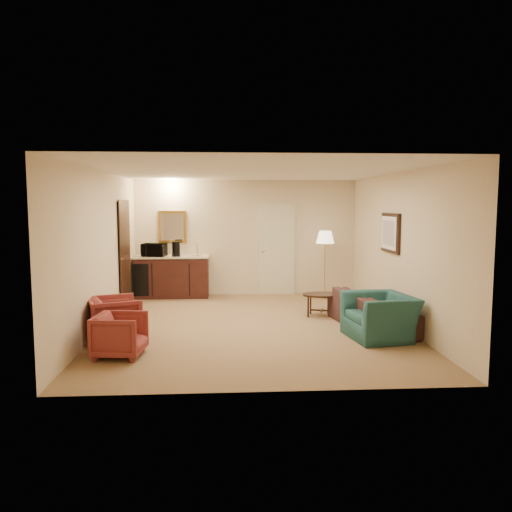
{
  "coord_description": "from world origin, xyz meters",
  "views": [
    {
      "loc": [
        -0.47,
        -8.3,
        2.07
      ],
      "look_at": [
        0.07,
        0.5,
        1.14
      ],
      "focal_mm": 35.0,
      "sensor_mm": 36.0,
      "label": 1
    }
  ],
  "objects": [
    {
      "name": "sofa",
      "position": [
        1.95,
        -0.25,
        0.39
      ],
      "size": [
        0.89,
        2.08,
        0.79
      ],
      "primitive_type": "imported",
      "rotation": [
        0.0,
        0.0,
        1.73
      ],
      "color": "black",
      "rests_on": "ground"
    },
    {
      "name": "room_walls",
      "position": [
        -0.1,
        0.77,
        1.72
      ],
      "size": [
        5.02,
        6.01,
        2.61
      ],
      "color": "beige",
      "rests_on": "ground"
    },
    {
      "name": "waste_bin",
      "position": [
        -1.0,
        2.65,
        0.14
      ],
      "size": [
        0.24,
        0.24,
        0.29
      ],
      "primitive_type": "cylinder",
      "rotation": [
        0.0,
        0.0,
        -0.06
      ],
      "color": "black",
      "rests_on": "ground"
    },
    {
      "name": "rose_chair_far",
      "position": [
        -1.9,
        -1.6,
        0.33
      ],
      "size": [
        0.66,
        0.69,
        0.65
      ],
      "primitive_type": "imported",
      "rotation": [
        0.0,
        0.0,
        1.46
      ],
      "color": "maroon",
      "rests_on": "ground"
    },
    {
      "name": "ground",
      "position": [
        0.0,
        0.0,
        0.0
      ],
      "size": [
        6.0,
        6.0,
        0.0
      ],
      "primitive_type": "plane",
      "color": "#95724C",
      "rests_on": "ground"
    },
    {
      "name": "teal_armchair",
      "position": [
        1.9,
        -0.9,
        0.46
      ],
      "size": [
        0.83,
        1.14,
        0.91
      ],
      "primitive_type": "imported",
      "rotation": [
        0.0,
        0.0,
        -1.41
      ],
      "color": "#1F4F4C",
      "rests_on": "ground"
    },
    {
      "name": "rose_chair_near",
      "position": [
        -2.15,
        -0.78,
        0.37
      ],
      "size": [
        0.89,
        0.92,
        0.74
      ],
      "primitive_type": "imported",
      "rotation": [
        0.0,
        0.0,
        1.94
      ],
      "color": "maroon",
      "rests_on": "ground"
    },
    {
      "name": "wetbar_cabinet",
      "position": [
        -1.65,
        2.72,
        0.46
      ],
      "size": [
        1.64,
        0.58,
        0.92
      ],
      "primitive_type": "cube",
      "color": "#3A1512",
      "rests_on": "ground"
    },
    {
      "name": "coffee_table",
      "position": [
        1.31,
        0.64,
        0.21
      ],
      "size": [
        0.85,
        0.7,
        0.42
      ],
      "primitive_type": "cube",
      "rotation": [
        0.0,
        0.0,
        -0.32
      ],
      "color": "black",
      "rests_on": "ground"
    },
    {
      "name": "microwave",
      "position": [
        -2.02,
        2.66,
        1.09
      ],
      "size": [
        0.55,
        0.38,
        0.34
      ],
      "primitive_type": "imported",
      "rotation": [
        0.0,
        0.0,
        -0.21
      ],
      "color": "black",
      "rests_on": "wetbar_cabinet"
    },
    {
      "name": "coffee_maker",
      "position": [
        -1.54,
        2.62,
        1.08
      ],
      "size": [
        0.2,
        0.2,
        0.32
      ],
      "primitive_type": "cylinder",
      "rotation": [
        0.0,
        0.0,
        0.2
      ],
      "color": "black",
      "rests_on": "wetbar_cabinet"
    },
    {
      "name": "floor_lamp",
      "position": [
        1.7,
        2.4,
        0.74
      ],
      "size": [
        0.47,
        0.47,
        1.49
      ],
      "primitive_type": "cube",
      "rotation": [
        0.0,
        0.0,
        -0.2
      ],
      "color": "gold",
      "rests_on": "ground"
    }
  ]
}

